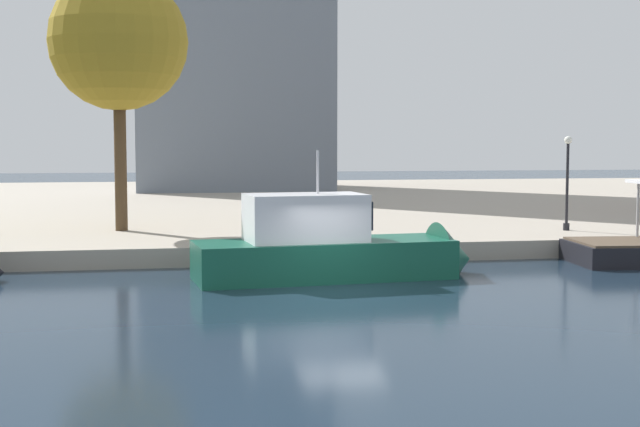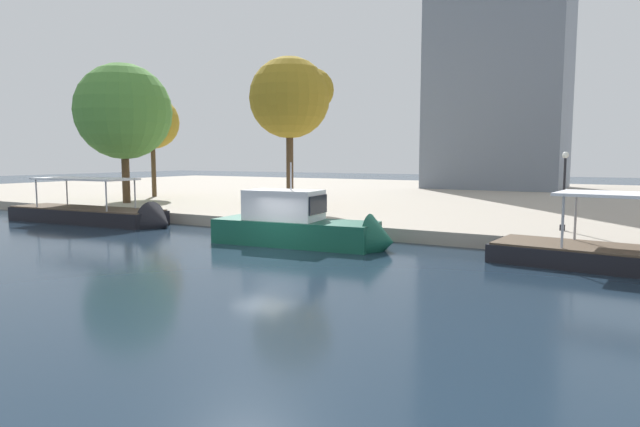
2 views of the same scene
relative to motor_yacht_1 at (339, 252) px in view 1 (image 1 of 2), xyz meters
name	(u,v)px [view 1 (image 1 of 2)]	position (x,y,z in m)	size (l,w,h in m)	color
ground_plane	(341,292)	(-0.50, -2.70, -0.84)	(220.00, 220.00, 0.00)	#192838
dock_promenade	(238,204)	(-0.50, 30.77, -0.49)	(120.00, 55.00, 0.70)	#A39989
motor_yacht_1	(339,252)	(0.00, 0.00, 0.00)	(9.48, 3.47, 4.94)	#14513D
lamp_post	(567,180)	(11.16, 6.72, 2.00)	(0.33, 0.33, 3.96)	black
tree_2	(117,40)	(-7.33, 10.42, 7.81)	(5.73, 6.07, 10.74)	#4C3823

